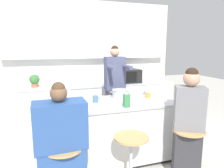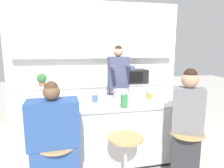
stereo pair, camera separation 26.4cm
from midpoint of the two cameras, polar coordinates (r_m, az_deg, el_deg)
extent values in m
plane|color=beige|center=(3.28, -2.00, -20.44)|extent=(16.00, 16.00, 0.00)
cube|color=silver|center=(4.64, -8.12, 6.14)|extent=(3.92, 0.06, 2.70)
cube|color=silver|center=(4.52, -8.05, 12.06)|extent=(3.61, 0.16, 0.75)
cube|color=silver|center=(4.47, -7.12, -5.92)|extent=(3.61, 0.59, 0.87)
cube|color=#BCBCC1|center=(4.36, -7.25, -0.22)|extent=(3.64, 0.62, 0.03)
cube|color=black|center=(3.27, -2.00, -19.99)|extent=(1.80, 0.71, 0.06)
cube|color=silver|center=(3.07, -2.05, -12.96)|extent=(1.88, 0.79, 0.81)
cube|color=#BCBCC1|center=(2.93, -2.11, -5.40)|extent=(1.92, 0.83, 0.03)
cylinder|color=tan|center=(2.27, -17.01, -17.05)|extent=(0.41, 0.41, 0.02)
cylinder|color=#B7BABC|center=(2.56, 2.25, -21.55)|extent=(0.04, 0.04, 0.63)
cylinder|color=tan|center=(2.40, 2.30, -15.00)|extent=(0.41, 0.41, 0.02)
cylinder|color=#B7BABC|center=(2.85, 18.07, -18.51)|extent=(0.04, 0.04, 0.63)
cylinder|color=tan|center=(2.71, 18.45, -12.50)|extent=(0.41, 0.41, 0.02)
cube|color=#383842|center=(3.79, -1.26, -8.37)|extent=(0.30, 0.22, 0.93)
cube|color=#474C6B|center=(3.62, -1.31, 3.14)|extent=(0.35, 0.22, 0.59)
cylinder|color=#474C6B|center=(3.30, -2.41, 4.72)|extent=(0.07, 0.32, 0.07)
cylinder|color=#474C6B|center=(3.39, 2.26, 4.85)|extent=(0.07, 0.32, 0.07)
sphere|color=tan|center=(3.59, -1.33, 9.17)|extent=(0.17, 0.17, 0.17)
sphere|color=black|center=(3.59, -1.34, 9.92)|extent=(0.13, 0.13, 0.13)
cube|color=#2D5193|center=(2.17, -18.06, -11.08)|extent=(0.54, 0.31, 0.49)
sphere|color=brown|center=(2.08, -18.57, -2.58)|extent=(0.18, 0.18, 0.17)
sphere|color=#513823|center=(2.07, -18.64, -1.31)|extent=(0.14, 0.14, 0.14)
cube|color=#333338|center=(2.86, 17.84, -18.33)|extent=(0.41, 0.39, 0.66)
cube|color=slate|center=(2.63, 18.57, -6.61)|extent=(0.42, 0.36, 0.55)
sphere|color=tan|center=(2.55, 19.05, 1.48)|extent=(0.27, 0.27, 0.20)
sphere|color=black|center=(2.54, 19.12, 2.68)|extent=(0.21, 0.21, 0.16)
cylinder|color=#B7BABC|center=(3.16, 0.09, -2.83)|extent=(0.26, 0.26, 0.12)
cylinder|color=#B7BABC|center=(3.15, 0.09, -1.69)|extent=(0.27, 0.27, 0.01)
cylinder|color=#B7BABC|center=(3.11, -2.62, -2.33)|extent=(0.05, 0.01, 0.01)
cylinder|color=#B7BABC|center=(3.20, 2.73, -1.97)|extent=(0.05, 0.01, 0.01)
cylinder|color=#B7BABC|center=(3.41, 8.69, -2.41)|extent=(0.21, 0.21, 0.07)
cylinder|color=orange|center=(3.18, 7.86, -3.27)|extent=(0.07, 0.07, 0.08)
torus|color=orange|center=(3.20, 8.63, -3.13)|extent=(0.04, 0.01, 0.04)
cylinder|color=#4C7099|center=(2.92, -7.38, -4.26)|extent=(0.08, 0.08, 0.10)
torus|color=#4C7099|center=(2.93, -6.40, -4.11)|extent=(0.04, 0.01, 0.04)
cube|color=#38844C|center=(2.65, 1.31, -4.81)|extent=(0.08, 0.08, 0.17)
cylinder|color=white|center=(2.63, 1.32, -2.83)|extent=(0.03, 0.03, 0.02)
cube|color=black|center=(4.52, 3.12, 2.32)|extent=(0.50, 0.38, 0.30)
cube|color=black|center=(4.32, 3.44, 1.96)|extent=(0.31, 0.01, 0.23)
cube|color=black|center=(4.41, 6.19, 2.08)|extent=(0.09, 0.01, 0.24)
cylinder|color=#A86042|center=(4.32, -22.84, -0.37)|extent=(0.13, 0.13, 0.07)
sphere|color=#387538|center=(4.30, -22.95, 1.20)|extent=(0.20, 0.20, 0.20)
camera|label=1|loc=(0.13, -92.56, -0.46)|focal=32.00mm
camera|label=2|loc=(0.13, 87.44, 0.46)|focal=32.00mm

